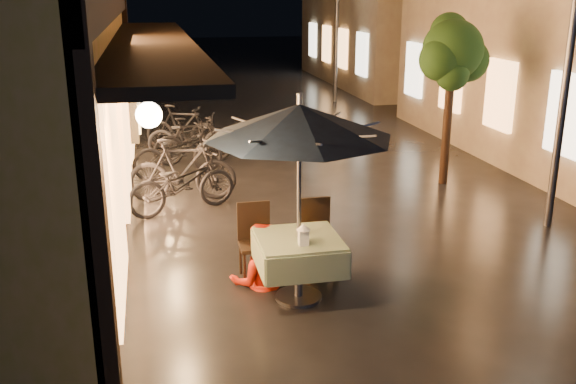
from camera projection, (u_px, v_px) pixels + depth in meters
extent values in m
plane|color=black|center=(420.00, 302.00, 7.60)|extent=(90.00, 90.00, 0.00)
cube|color=black|center=(111.00, 6.00, 9.64)|extent=(0.12, 11.00, 0.35)
cube|color=black|center=(152.00, 43.00, 9.92)|extent=(1.20, 10.50, 0.12)
cube|color=#E2924C|center=(113.00, 195.00, 6.96)|extent=(0.10, 2.20, 2.40)
cube|color=#E2924C|center=(123.00, 130.00, 10.22)|extent=(0.10, 2.20, 2.40)
cube|color=#E2924C|center=(128.00, 96.00, 13.49)|extent=(0.10, 2.20, 2.40)
cube|color=#E2924C|center=(567.00, 115.00, 10.93)|extent=(0.10, 1.00, 1.40)
cube|color=#E2924C|center=(500.00, 95.00, 12.98)|extent=(0.10, 1.00, 1.40)
cube|color=#E2924C|center=(451.00, 81.00, 15.03)|extent=(0.10, 1.00, 1.40)
cube|color=#E2924C|center=(414.00, 70.00, 17.08)|extent=(0.10, 1.00, 1.40)
cube|color=#E2924C|center=(362.00, 54.00, 21.18)|extent=(0.10, 1.00, 1.40)
cube|color=#E2924C|center=(343.00, 49.00, 23.23)|extent=(0.10, 1.00, 1.40)
cube|color=#E2924C|center=(326.00, 44.00, 25.28)|extent=(0.10, 1.00, 1.40)
cube|color=#E2924C|center=(313.00, 40.00, 27.34)|extent=(0.10, 1.00, 1.40)
cylinder|color=black|center=(447.00, 126.00, 11.95)|extent=(0.16, 0.16, 2.20)
sphere|color=#173212|center=(453.00, 50.00, 11.53)|extent=(1.10, 1.10, 1.10)
sphere|color=#173212|center=(467.00, 60.00, 11.75)|extent=(0.80, 0.80, 0.80)
sphere|color=#173212|center=(440.00, 60.00, 11.37)|extent=(0.76, 0.76, 0.76)
sphere|color=#173212|center=(449.00, 32.00, 11.73)|extent=(0.70, 0.70, 0.70)
sphere|color=#173212|center=(452.00, 74.00, 11.39)|extent=(0.60, 0.60, 0.60)
cylinder|color=#59595E|center=(564.00, 98.00, 9.47)|extent=(0.12, 0.12, 4.00)
cylinder|color=#59595E|center=(336.00, 40.00, 20.66)|extent=(0.12, 0.12, 4.00)
cylinder|color=#59595E|center=(299.00, 270.00, 7.59)|extent=(0.10, 0.10, 0.72)
cylinder|color=#59595E|center=(298.00, 296.00, 7.69)|extent=(0.56, 0.56, 0.04)
cube|color=#2F5A35|center=(299.00, 240.00, 7.47)|extent=(0.95, 0.95, 0.06)
cube|color=#2F5A35|center=(338.00, 250.00, 7.61)|extent=(0.04, 0.95, 0.33)
cube|color=#2F5A35|center=(259.00, 256.00, 7.42)|extent=(0.04, 0.95, 0.33)
cube|color=#2F5A35|center=(290.00, 238.00, 7.96)|extent=(0.95, 0.04, 0.33)
cube|color=#2F5A35|center=(308.00, 269.00, 7.08)|extent=(0.95, 0.04, 0.33)
cylinder|color=#59595E|center=(299.00, 207.00, 7.35)|extent=(0.05, 0.05, 2.30)
cone|color=black|center=(299.00, 121.00, 7.05)|extent=(2.14, 2.14, 0.38)
cylinder|color=#59595E|center=(300.00, 99.00, 6.97)|extent=(0.06, 0.06, 0.12)
cube|color=black|center=(256.00, 246.00, 8.08)|extent=(0.42, 0.42, 0.05)
cube|color=black|center=(253.00, 222.00, 8.19)|extent=(0.42, 0.04, 0.55)
cylinder|color=black|center=(245.00, 270.00, 7.95)|extent=(0.04, 0.04, 0.43)
cylinder|color=black|center=(273.00, 267.00, 8.02)|extent=(0.04, 0.04, 0.43)
cylinder|color=black|center=(240.00, 258.00, 8.29)|extent=(0.04, 0.04, 0.43)
cylinder|color=black|center=(268.00, 256.00, 8.36)|extent=(0.04, 0.04, 0.43)
cube|color=black|center=(318.00, 241.00, 8.24)|extent=(0.42, 0.42, 0.05)
cube|color=black|center=(314.00, 218.00, 8.35)|extent=(0.42, 0.04, 0.55)
cylinder|color=black|center=(307.00, 264.00, 8.11)|extent=(0.04, 0.04, 0.43)
cylinder|color=black|center=(334.00, 262.00, 8.18)|extent=(0.04, 0.04, 0.43)
cylinder|color=black|center=(301.00, 253.00, 8.45)|extent=(0.04, 0.04, 0.43)
cylinder|color=black|center=(327.00, 251.00, 8.52)|extent=(0.04, 0.04, 0.43)
cube|color=white|center=(303.00, 237.00, 7.22)|extent=(0.11, 0.11, 0.18)
cube|color=#FFD88C|center=(303.00, 238.00, 7.22)|extent=(0.07, 0.07, 0.12)
cone|color=white|center=(304.00, 227.00, 7.18)|extent=(0.16, 0.16, 0.07)
imported|color=red|center=(259.00, 225.00, 7.85)|extent=(0.77, 0.60, 1.56)
imported|color=#CE8702|center=(316.00, 226.00, 8.03)|extent=(0.99, 0.69, 1.40)
imported|color=black|center=(182.00, 183.00, 10.54)|extent=(1.99, 1.30, 0.99)
imported|color=black|center=(182.00, 170.00, 11.08)|extent=(1.89, 0.64, 1.12)
imported|color=black|center=(178.00, 151.00, 12.63)|extent=(1.98, 1.21, 0.98)
imported|color=black|center=(193.00, 141.00, 13.48)|extent=(1.72, 0.65, 1.01)
imported|color=black|center=(190.00, 136.00, 13.94)|extent=(1.97, 1.11, 0.98)
imported|color=black|center=(182.00, 128.00, 14.66)|extent=(1.79, 1.11, 1.04)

